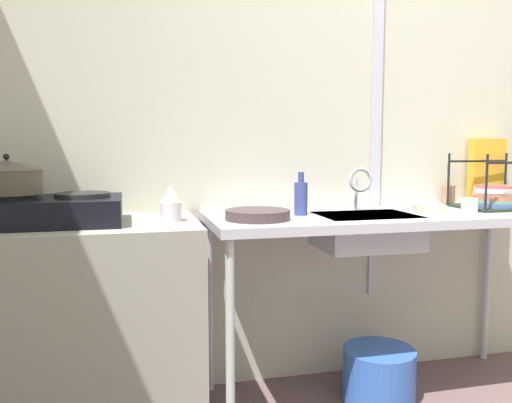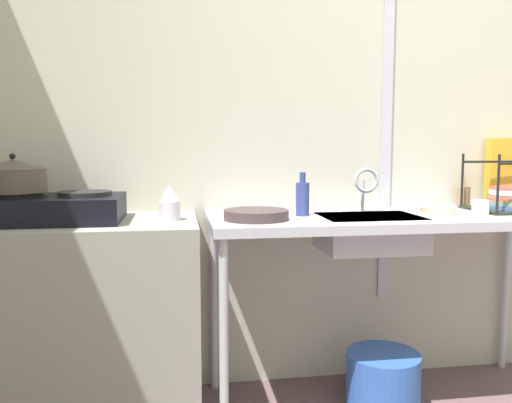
# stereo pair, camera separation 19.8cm
# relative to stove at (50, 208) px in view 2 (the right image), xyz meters

# --- Properties ---
(wall_back) EXTENTS (5.24, 0.10, 2.76)m
(wall_back) POSITION_rel_stove_xyz_m (1.66, 0.35, 0.44)
(wall_back) COLOR beige
(wall_back) RESTS_ON ground
(wall_metal_strip) EXTENTS (0.05, 0.01, 2.21)m
(wall_metal_strip) POSITION_rel_stove_xyz_m (1.57, 0.29, 0.57)
(wall_metal_strip) COLOR #B6B6C5
(counter_concrete) EXTENTS (1.11, 0.60, 0.89)m
(counter_concrete) POSITION_rel_stove_xyz_m (0.04, 0.00, -0.50)
(counter_concrete) COLOR gray
(counter_concrete) RESTS_ON ground
(counter_sink) EXTENTS (1.64, 0.60, 0.89)m
(counter_sink) POSITION_rel_stove_xyz_m (1.47, 0.00, -0.12)
(counter_sink) COLOR #B6B6C5
(counter_sink) RESTS_ON ground
(stove) EXTENTS (0.57, 0.39, 0.12)m
(stove) POSITION_rel_stove_xyz_m (0.00, 0.00, 0.00)
(stove) COLOR black
(stove) RESTS_ON counter_concrete
(pot_on_left_burner) EXTENTS (0.26, 0.26, 0.16)m
(pot_on_left_burner) POSITION_rel_stove_xyz_m (-0.14, 0.00, 0.13)
(pot_on_left_burner) COLOR #484034
(pot_on_left_burner) RESTS_ON stove
(percolator) EXTENTS (0.09, 0.09, 0.15)m
(percolator) POSITION_rel_stove_xyz_m (0.48, -0.03, 0.02)
(percolator) COLOR silver
(percolator) RESTS_ON counter_concrete
(sink_basin) EXTENTS (0.44, 0.33, 0.15)m
(sink_basin) POSITION_rel_stove_xyz_m (1.36, -0.03, -0.13)
(sink_basin) COLOR #B6B6C5
(sink_basin) RESTS_ON counter_sink
(faucet) EXTENTS (0.12, 0.07, 0.21)m
(faucet) POSITION_rel_stove_xyz_m (1.40, 0.12, 0.08)
(faucet) COLOR #B6B6C5
(faucet) RESTS_ON counter_sink
(frying_pan) EXTENTS (0.28, 0.28, 0.04)m
(frying_pan) POSITION_rel_stove_xyz_m (0.84, -0.07, -0.04)
(frying_pan) COLOR #3F3032
(frying_pan) RESTS_ON counter_sink
(dish_rack) EXTENTS (0.37, 0.31, 0.27)m
(dish_rack) POSITION_rel_stove_xyz_m (2.10, 0.04, -0.00)
(dish_rack) COLOR black
(dish_rack) RESTS_ON counter_sink
(cup_by_rack) EXTENTS (0.08, 0.08, 0.07)m
(cup_by_rack) POSITION_rel_stove_xyz_m (1.87, -0.07, -0.02)
(cup_by_rack) COLOR white
(cup_by_rack) RESTS_ON counter_sink
(small_bowl_on_drainboard) EXTENTS (0.16, 0.16, 0.04)m
(small_bowl_on_drainboard) POSITION_rel_stove_xyz_m (1.68, -0.04, -0.04)
(small_bowl_on_drainboard) COLOR beige
(small_bowl_on_drainboard) RESTS_ON counter_sink
(bottle_by_sink) EXTENTS (0.06, 0.06, 0.19)m
(bottle_by_sink) POSITION_rel_stove_xyz_m (1.07, 0.02, 0.02)
(bottle_by_sink) COLOR navy
(bottle_by_sink) RESTS_ON counter_sink
(cereal_box) EXTENTS (0.19, 0.07, 0.35)m
(cereal_box) POSITION_rel_stove_xyz_m (2.20, 0.25, 0.12)
(cereal_box) COLOR gold
(cereal_box) RESTS_ON counter_sink
(utensil_jar) EXTENTS (0.06, 0.06, 0.21)m
(utensil_jar) POSITION_rel_stove_xyz_m (1.98, 0.25, -0.00)
(utensil_jar) COLOR #976F4E
(utensil_jar) RESTS_ON counter_sink
(bucket_on_floor) EXTENTS (0.34, 0.34, 0.25)m
(bucket_on_floor) POSITION_rel_stove_xyz_m (1.44, -0.05, -0.82)
(bucket_on_floor) COLOR #2F5CB6
(bucket_on_floor) RESTS_ON ground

